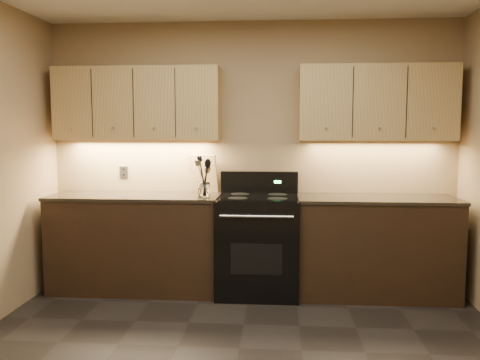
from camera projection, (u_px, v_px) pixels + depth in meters
name	position (u px, v px, depth m)	size (l,w,h in m)	color
wall_back	(252.00, 155.00, 5.04)	(4.00, 0.04, 2.60)	#A0895E
counter_left	(136.00, 242.00, 4.91)	(1.62, 0.62, 0.93)	black
counter_right	(376.00, 246.00, 4.74)	(1.46, 0.62, 0.93)	black
stove	(258.00, 243.00, 4.80)	(0.76, 0.68, 1.14)	black
upper_cab_left	(138.00, 104.00, 4.92)	(1.60, 0.30, 0.70)	tan
upper_cab_right	(377.00, 103.00, 4.75)	(1.44, 0.30, 0.70)	tan
outlet_plate	(124.00, 172.00, 5.15)	(0.09, 0.01, 0.12)	#B2B5BA
utensil_crock	(204.00, 190.00, 4.71)	(0.12, 0.12, 0.14)	white
cutting_board	(203.00, 173.00, 5.05)	(0.30, 0.02, 0.38)	tan
wooden_spoon	(200.00, 180.00, 4.69)	(0.06, 0.06, 0.28)	tan
black_spoon	(204.00, 177.00, 4.72)	(0.06, 0.06, 0.34)	black
black_turner	(206.00, 175.00, 4.66)	(0.08, 0.08, 0.38)	black
steel_spatula	(207.00, 176.00, 4.70)	(0.08, 0.08, 0.35)	silver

